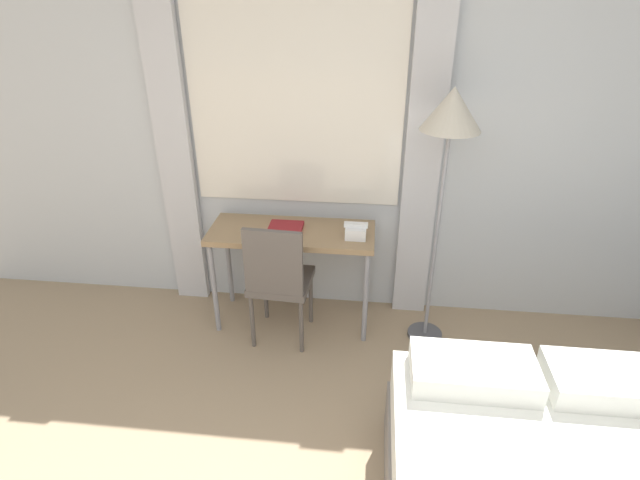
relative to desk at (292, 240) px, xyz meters
name	(u,v)px	position (x,y,z in m)	size (l,w,h in m)	color
wall_back_with_window	(329,132)	(0.23, 0.30, 0.68)	(5.74, 0.13, 2.70)	silver
desk	(292,240)	(0.00, 0.00, 0.00)	(1.13, 0.45, 0.75)	#937551
desk_chair	(278,277)	(-0.05, -0.25, -0.15)	(0.42, 0.42, 0.92)	#59514C
standing_lamp	(450,127)	(0.96, -0.09, 0.84)	(0.35, 0.35, 1.75)	#4C4C51
telephone	(356,231)	(0.44, -0.05, 0.12)	(0.16, 0.14, 0.10)	white
book	(286,227)	(-0.04, 0.02, 0.09)	(0.23, 0.18, 0.02)	maroon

